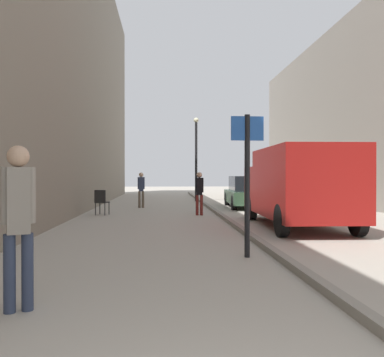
% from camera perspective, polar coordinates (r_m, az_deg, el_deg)
% --- Properties ---
extents(ground_plane, '(80.00, 80.00, 0.00)m').
position_cam_1_polar(ground_plane, '(13.63, -1.90, -5.84)').
color(ground_plane, '#A8A093').
extents(building_facade_left, '(3.10, 40.00, 12.75)m').
position_cam_1_polar(building_facade_left, '(15.13, -23.04, 19.25)').
color(building_facade_left, gray).
rests_on(building_facade_left, ground_plane).
extents(kerb_strip, '(0.16, 40.00, 0.12)m').
position_cam_1_polar(kerb_strip, '(13.77, 4.71, -5.52)').
color(kerb_strip, gray).
rests_on(kerb_strip, ground_plane).
extents(pedestrian_main_foreground, '(0.32, 0.21, 1.61)m').
position_cam_1_polar(pedestrian_main_foreground, '(19.05, -7.02, -1.23)').
color(pedestrian_main_foreground, brown).
rests_on(pedestrian_main_foreground, ground_plane).
extents(pedestrian_mid_block, '(0.34, 0.27, 1.83)m').
position_cam_1_polar(pedestrian_mid_block, '(4.93, -22.81, -4.76)').
color(pedestrian_mid_block, '#2D3851').
rests_on(pedestrian_mid_block, ground_plane).
extents(pedestrian_far_crossing, '(0.32, 0.21, 1.61)m').
position_cam_1_polar(pedestrian_far_crossing, '(15.42, 1.01, -1.64)').
color(pedestrian_far_crossing, maroon).
rests_on(pedestrian_far_crossing, ground_plane).
extents(delivery_van, '(2.22, 5.50, 2.25)m').
position_cam_1_polar(delivery_van, '(12.29, 14.28, -0.85)').
color(delivery_van, maroon).
rests_on(delivery_van, ground_plane).
extents(parked_car, '(2.01, 4.28, 1.45)m').
position_cam_1_polar(parked_car, '(19.26, 7.71, -1.86)').
color(parked_car, '#335138').
rests_on(parked_car, ground_plane).
extents(street_sign_post, '(0.60, 0.10, 2.60)m').
position_cam_1_polar(street_sign_post, '(7.60, 7.62, 0.81)').
color(street_sign_post, black).
rests_on(street_sign_post, ground_plane).
extents(lamp_post, '(0.28, 0.28, 4.76)m').
position_cam_1_polar(lamp_post, '(23.53, 0.58, 3.46)').
color(lamp_post, black).
rests_on(lamp_post, ground_plane).
extents(cafe_chair_near_window, '(0.55, 0.55, 0.94)m').
position_cam_1_polar(cafe_chair_near_window, '(15.88, -12.39, -2.97)').
color(cafe_chair_near_window, black).
rests_on(cafe_chair_near_window, ground_plane).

